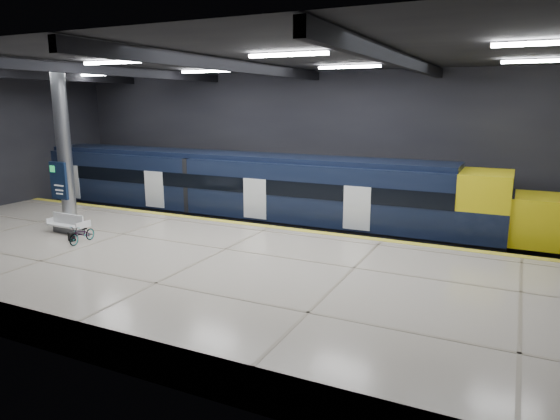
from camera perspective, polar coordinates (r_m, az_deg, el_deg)
The scene contains 10 objects.
ground at distance 19.98m, azimuth -4.65°, elevation -6.72°, with size 30.00×30.00×0.00m, color black.
room_shell at distance 18.92m, azimuth -4.95°, elevation 9.90°, with size 30.10×16.10×8.05m.
platform at distance 17.81m, azimuth -8.76°, elevation -7.35°, with size 30.00×11.00×1.10m, color beige.
safety_strip at distance 21.98m, azimuth -1.08°, elevation -1.91°, with size 30.00×0.40×0.01m, color yellow.
rails at distance 24.64m, azimuth 1.80°, elevation -2.81°, with size 30.00×1.52×0.16m.
train at distance 25.40m, azimuth -3.77°, elevation 2.19°, with size 29.40×2.84×3.79m.
bench at distance 22.72m, azimuth -23.00°, elevation -1.70°, with size 1.87×0.83×0.81m.
bicycle at distance 20.89m, azimuth -21.68°, elevation -2.55°, with size 0.48×1.37×0.72m, color #99999E.
pannier_bag at distance 21.37m, azimuth -22.74°, elevation -2.83°, with size 0.30×0.18×0.35m, color black.
info_column at distance 23.38m, azimuth -23.49°, elevation 6.29°, with size 0.90×0.78×6.90m.
Camera 1 is at (9.60, -16.27, 6.48)m, focal length 32.00 mm.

